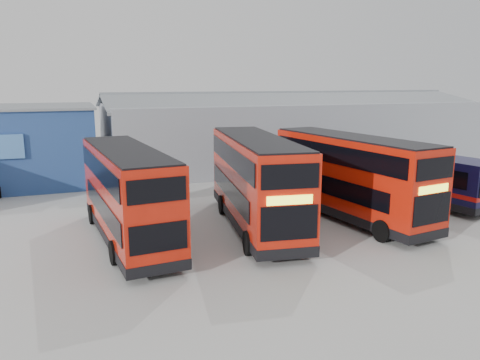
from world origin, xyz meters
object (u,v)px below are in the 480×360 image
double_decker_centre (256,183)px  single_decker_blue (406,175)px  double_decker_left (128,196)px  double_decker_right (351,178)px  maintenance_shed (289,130)px

double_decker_centre → single_decker_blue: size_ratio=0.99×
double_decker_left → double_decker_right: 10.65m
double_decker_left → double_decker_centre: 5.77m
maintenance_shed → double_decker_left: (-15.38, -16.28, -0.61)m
double_decker_centre → double_decker_right: 4.88m
double_decker_right → double_decker_centre: bearing=168.7°
double_decker_left → double_decker_centre: size_ratio=0.94×
double_decker_right → single_decker_blue: size_ratio=0.96×
maintenance_shed → double_decker_right: 17.24m
maintenance_shed → double_decker_centre: bearing=-120.5°
maintenance_shed → double_decker_left: bearing=-133.4°
double_decker_centre → double_decker_right: double_decker_centre is taller
maintenance_shed → double_decker_right: maintenance_shed is taller
maintenance_shed → double_decker_left: 22.40m
maintenance_shed → double_decker_right: size_ratio=3.07×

